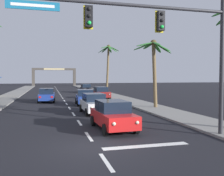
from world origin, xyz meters
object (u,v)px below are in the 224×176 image
at_px(sedan_third_in_queue, 94,103).
at_px(sedan_parked_mid_kerb, 86,88).
at_px(sedan_fifth_in_queue, 85,97).
at_px(town_gateway_arch, 54,74).
at_px(traffic_signal_mast, 164,35).
at_px(sedan_oncoming_far, 47,95).
at_px(palm_right_farthest, 108,59).
at_px(sedan_lead_at_stop_bar, 113,115).
at_px(palm_right_second, 154,59).
at_px(sedan_parked_nearest_kerb, 101,93).

bearing_deg(sedan_third_in_queue, sedan_parked_mid_kerb, 82.90).
xyz_separation_m(sedan_fifth_in_queue, town_gateway_arch, (-1.89, 58.28, 3.09)).
xyz_separation_m(traffic_signal_mast, sedan_oncoming_far, (-5.54, 20.23, -4.22)).
bearing_deg(town_gateway_arch, traffic_signal_mast, -87.41).
relative_size(sedan_oncoming_far, palm_right_farthest, 0.51).
bearing_deg(traffic_signal_mast, sedan_lead_at_stop_bar, 119.64).
bearing_deg(sedan_oncoming_far, traffic_signal_mast, -74.68).
distance_m(sedan_parked_mid_kerb, palm_right_farthest, 8.10).
bearing_deg(sedan_oncoming_far, sedan_third_in_queue, -70.12).
height_order(sedan_oncoming_far, palm_right_farthest, palm_right_farthest).
xyz_separation_m(sedan_lead_at_stop_bar, town_gateway_arch, (-1.64, 71.25, 3.09)).
relative_size(sedan_parked_mid_kerb, palm_right_farthest, 0.51).
distance_m(sedan_lead_at_stop_bar, sedan_oncoming_far, 17.62).
height_order(sedan_third_in_queue, palm_right_farthest, palm_right_farthest).
relative_size(sedan_lead_at_stop_bar, sedan_third_in_queue, 1.01).
bearing_deg(sedan_fifth_in_queue, sedan_oncoming_far, 133.88).
height_order(sedan_lead_at_stop_bar, town_gateway_arch, town_gateway_arch).
height_order(sedan_oncoming_far, sedan_parked_mid_kerb, same).
bearing_deg(palm_right_second, sedan_fifth_in_queue, 141.12).
bearing_deg(sedan_lead_at_stop_bar, sedan_third_in_queue, 89.50).
xyz_separation_m(palm_right_farthest, town_gateway_arch, (-8.38, 42.29, -2.24)).
height_order(sedan_lead_at_stop_bar, sedan_parked_mid_kerb, same).
height_order(sedan_oncoming_far, town_gateway_arch, town_gateway_arch).
relative_size(sedan_parked_nearest_kerb, sedan_parked_mid_kerb, 1.00).
height_order(sedan_third_in_queue, sedan_parked_mid_kerb, same).
distance_m(sedan_lead_at_stop_bar, town_gateway_arch, 71.33).
distance_m(sedan_parked_nearest_kerb, palm_right_farthest, 10.98).
relative_size(sedan_fifth_in_queue, palm_right_farthest, 0.51).
bearing_deg(sedan_oncoming_far, sedan_parked_nearest_kerb, 20.42).
distance_m(sedan_fifth_in_queue, sedan_parked_mid_kerb, 21.42).
relative_size(traffic_signal_mast, town_gateway_arch, 0.72).
height_order(palm_right_farthest, town_gateway_arch, palm_right_farthest).
xyz_separation_m(palm_right_second, palm_right_farthest, (0.51, 20.82, 1.34)).
relative_size(sedan_lead_at_stop_bar, palm_right_farthest, 0.51).
relative_size(sedan_fifth_in_queue, sedan_parked_mid_kerb, 1.01).
bearing_deg(sedan_parked_nearest_kerb, traffic_signal_mast, -94.41).
bearing_deg(traffic_signal_mast, town_gateway_arch, 92.59).
relative_size(sedan_lead_at_stop_bar, sedan_fifth_in_queue, 1.00).
xyz_separation_m(sedan_lead_at_stop_bar, palm_right_farthest, (6.74, 28.96, 5.32)).
height_order(traffic_signal_mast, sedan_oncoming_far, traffic_signal_mast).
distance_m(traffic_signal_mast, town_gateway_arch, 74.36).
relative_size(sedan_oncoming_far, town_gateway_arch, 0.31).
distance_m(sedan_lead_at_stop_bar, sedan_parked_nearest_kerb, 20.22).
bearing_deg(traffic_signal_mast, sedan_fifth_in_queue, 95.27).
bearing_deg(palm_right_farthest, sedan_parked_mid_kerb, 122.04).
xyz_separation_m(palm_right_second, town_gateway_arch, (-7.87, 63.10, -0.89)).
distance_m(sedan_lead_at_stop_bar, sedan_fifth_in_queue, 12.97).
bearing_deg(sedan_parked_mid_kerb, sedan_third_in_queue, -97.10).
relative_size(palm_right_second, town_gateway_arch, 0.46).
bearing_deg(sedan_oncoming_far, palm_right_second, -42.02).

